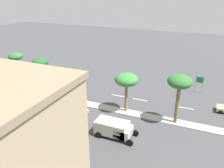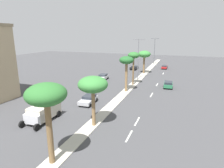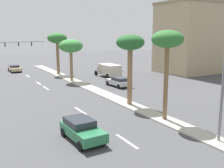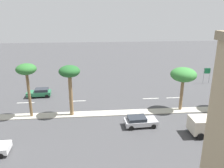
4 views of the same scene
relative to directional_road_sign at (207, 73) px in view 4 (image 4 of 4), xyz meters
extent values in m
plane|color=#424244|center=(-12.82, 24.19, -2.32)|extent=(160.00, 160.00, 0.00)
cube|color=#B7B2A3|center=(-12.82, 34.68, -2.26)|extent=(1.80, 94.39, 0.12)
cube|color=silver|center=(-7.47, 1.48, -2.32)|extent=(0.20, 2.80, 0.01)
cube|color=silver|center=(-7.47, 9.43, -2.32)|extent=(0.20, 2.80, 0.01)
cube|color=silver|center=(-7.47, 13.61, -2.32)|extent=(0.20, 2.80, 0.01)
cube|color=silver|center=(-7.47, 26.22, -2.32)|extent=(0.20, 2.80, 0.01)
cube|color=silver|center=(-7.47, 34.71, -2.32)|extent=(0.20, 2.80, 0.01)
cylinder|color=gray|center=(0.00, -0.63, -0.70)|extent=(0.10, 0.10, 3.25)
cylinder|color=gray|center=(0.00, 0.63, -0.70)|extent=(0.10, 0.10, 3.25)
cube|color=#19723F|center=(0.00, 0.00, 0.36)|extent=(0.08, 1.40, 1.13)
cylinder|color=olive|center=(-12.49, 10.36, 0.21)|extent=(0.47, 0.47, 4.84)
ellipsoid|color=#387F38|center=(-12.49, 10.36, 3.29)|extent=(3.76, 3.76, 2.07)
cylinder|color=olive|center=(-12.88, 26.70, 0.78)|extent=(0.52, 0.52, 5.97)
ellipsoid|color=#235B28|center=(-12.88, 26.70, 4.28)|extent=(2.92, 2.92, 1.61)
cylinder|color=brown|center=(-12.85, 32.40, 1.01)|extent=(0.39, 0.39, 6.43)
ellipsoid|color=#2D6B2D|center=(-12.85, 32.40, 4.70)|extent=(2.71, 2.71, 1.49)
cylinder|color=black|center=(-20.63, 33.23, -2.00)|extent=(0.25, 0.65, 0.64)
cylinder|color=black|center=(-22.51, 33.16, -2.00)|extent=(0.25, 0.65, 0.64)
cube|color=#287047|center=(-4.85, 33.05, -1.67)|extent=(2.09, 4.17, 0.67)
cube|color=#262B33|center=(-4.82, 32.54, -1.09)|extent=(1.80, 2.33, 0.48)
cylinder|color=black|center=(-5.81, 34.42, -2.00)|extent=(0.26, 0.65, 0.64)
cylinder|color=black|center=(-4.05, 34.52, -2.00)|extent=(0.26, 0.65, 0.64)
cylinder|color=black|center=(-5.65, 31.57, -2.00)|extent=(0.26, 0.65, 0.64)
cylinder|color=black|center=(-3.89, 31.67, -2.00)|extent=(0.26, 0.65, 0.64)
cube|color=#B2B2B7|center=(-16.98, 17.46, -1.70)|extent=(2.22, 4.29, 0.61)
cube|color=#262B33|center=(-17.01, 17.98, -1.18)|extent=(1.92, 2.40, 0.44)
cylinder|color=black|center=(-15.95, 16.05, -2.00)|extent=(0.25, 0.65, 0.64)
cylinder|color=black|center=(-17.84, 15.95, -2.00)|extent=(0.25, 0.65, 0.64)
cylinder|color=black|center=(-16.12, 18.97, -2.00)|extent=(0.25, 0.65, 0.64)
cylinder|color=black|center=(-18.00, 18.87, -2.00)|extent=(0.25, 0.65, 0.64)
cube|color=silver|center=(-19.75, 8.06, -1.25)|extent=(2.37, 2.11, 1.25)
cube|color=beige|center=(-19.75, 9.71, -0.98)|extent=(2.37, 4.49, 1.79)
cylinder|color=black|center=(-18.56, 11.17, -1.87)|extent=(0.28, 0.90, 0.90)
cylinder|color=black|center=(-20.93, 11.17, -1.87)|extent=(0.28, 0.90, 0.90)
camera|label=1|loc=(-44.83, -1.12, 16.66)|focal=37.67mm
camera|label=2|loc=(-2.38, -10.13, 9.27)|focal=30.49mm
camera|label=3|loc=(1.83, 49.27, 5.08)|focal=41.81mm
camera|label=4|loc=(-43.18, 23.57, 12.15)|focal=36.33mm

